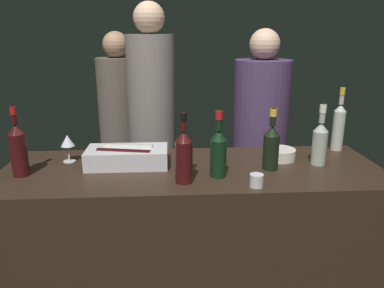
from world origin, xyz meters
TOP-DOWN VIEW (x-y plane):
  - wall_back_chalkboard at (0.00, 2.71)m, footprint 6.40×0.06m
  - bar_counter at (0.00, 0.34)m, footprint 1.99×0.68m
  - ice_bin_with_bottles at (-0.34, 0.40)m, footprint 0.43×0.21m
  - bowl_white at (0.50, 0.45)m, footprint 0.17×0.17m
  - wine_glass at (-0.67, 0.48)m, footprint 0.07×0.07m
  - candle_votive at (0.28, 0.08)m, footprint 0.06×0.06m
  - white_wine_bottle at (0.68, 0.36)m, footprint 0.08×0.08m
  - rose_wine_bottle at (0.89, 0.60)m, footprint 0.07×0.07m
  - red_wine_bottle_tall at (-0.85, 0.28)m, footprint 0.08×0.08m
  - red_wine_bottle_black_foil at (-0.05, 0.15)m, footprint 0.08×0.08m
  - red_wine_bottle_burgundy at (0.12, 0.22)m, footprint 0.08×0.08m
  - champagne_bottle at (0.40, 0.30)m, footprint 0.08×0.08m
  - person_in_hoodie at (-0.54, 1.66)m, footprint 0.35×0.35m
  - person_blond_tee at (-0.24, 1.11)m, footprint 0.33×0.33m
  - person_grey_polo at (0.54, 1.11)m, footprint 0.40×0.40m

SIDE VIEW (x-z plane):
  - bar_counter at x=0.00m, z-range 0.00..0.98m
  - person_grey_polo at x=0.54m, z-range 0.09..1.78m
  - person_in_hoodie at x=-0.54m, z-range 0.10..1.77m
  - candle_votive at x=0.28m, z-range 0.98..1.04m
  - bowl_white at x=0.50m, z-range 0.98..1.04m
  - ice_bin_with_bottles at x=-0.34m, z-range 0.98..1.09m
  - person_blond_tee at x=-0.24m, z-range 0.12..1.98m
  - wine_glass at x=-0.67m, z-range 1.02..1.17m
  - champagne_bottle at x=0.40m, z-range 0.95..1.27m
  - white_wine_bottle at x=0.68m, z-range 0.95..1.27m
  - red_wine_bottle_burgundy at x=0.12m, z-range 0.95..1.28m
  - red_wine_bottle_black_foil at x=-0.05m, z-range 0.95..1.28m
  - red_wine_bottle_tall at x=-0.85m, z-range 0.95..1.29m
  - rose_wine_bottle at x=0.89m, z-range 0.95..1.32m
  - wall_back_chalkboard at x=0.00m, z-range 0.00..2.80m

